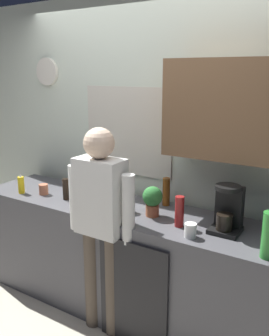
# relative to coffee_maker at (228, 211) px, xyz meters

# --- Properties ---
(ground_plane) EXTENTS (8.00, 8.00, 0.00)m
(ground_plane) POSITION_rel_coffee_maker_xyz_m (-0.83, -0.31, -1.06)
(ground_plane) COLOR beige
(kitchen_counter) EXTENTS (2.72, 0.64, 0.92)m
(kitchen_counter) POSITION_rel_coffee_maker_xyz_m (-0.83, -0.01, -0.61)
(kitchen_counter) COLOR #4C4C51
(kitchen_counter) RESTS_ON ground_plane
(dishwasher_panel) EXTENTS (0.56, 0.02, 0.83)m
(dishwasher_panel) POSITION_rel_coffee_maker_xyz_m (-0.54, -0.35, -0.65)
(dishwasher_panel) COLOR black
(dishwasher_panel) RESTS_ON ground_plane
(back_wall_assembly) EXTENTS (4.32, 0.42, 2.60)m
(back_wall_assembly) POSITION_rel_coffee_maker_xyz_m (-0.74, 0.39, 0.30)
(back_wall_assembly) COLOR silver
(back_wall_assembly) RESTS_ON ground_plane
(coffee_maker) EXTENTS (0.20, 0.20, 0.33)m
(coffee_maker) POSITION_rel_coffee_maker_xyz_m (0.00, 0.00, 0.00)
(coffee_maker) COLOR black
(coffee_maker) RESTS_ON kitchen_counter
(bottle_dark_sauce) EXTENTS (0.06, 0.06, 0.18)m
(bottle_dark_sauce) POSITION_rel_coffee_maker_xyz_m (-1.36, -0.11, -0.06)
(bottle_dark_sauce) COLOR black
(bottle_dark_sauce) RESTS_ON kitchen_counter
(bottle_olive_oil) EXTENTS (0.06, 0.06, 0.25)m
(bottle_olive_oil) POSITION_rel_coffee_maker_xyz_m (-1.16, 0.07, -0.02)
(bottle_olive_oil) COLOR olive
(bottle_olive_oil) RESTS_ON kitchen_counter
(bottle_amber_beer) EXTENTS (0.06, 0.06, 0.23)m
(bottle_amber_beer) POSITION_rel_coffee_maker_xyz_m (-0.58, 0.22, -0.03)
(bottle_amber_beer) COLOR brown
(bottle_amber_beer) RESTS_ON kitchen_counter
(bottle_red_vinegar) EXTENTS (0.06, 0.06, 0.22)m
(bottle_red_vinegar) POSITION_rel_coffee_maker_xyz_m (-0.31, -0.11, -0.04)
(bottle_red_vinegar) COLOR maroon
(bottle_red_vinegar) RESTS_ON kitchen_counter
(cup_white_mug) EXTENTS (0.08, 0.08, 0.10)m
(cup_white_mug) POSITION_rel_coffee_maker_xyz_m (-0.17, -0.22, -0.10)
(cup_white_mug) COLOR white
(cup_white_mug) RESTS_ON kitchen_counter
(cup_terracotta_mug) EXTENTS (0.08, 0.08, 0.09)m
(cup_terracotta_mug) POSITION_rel_coffee_maker_xyz_m (-1.62, -0.11, -0.10)
(cup_terracotta_mug) COLOR #B26647
(cup_terracotta_mug) RESTS_ON kitchen_counter
(cup_blue_mug) EXTENTS (0.08, 0.08, 0.10)m
(cup_blue_mug) POSITION_rel_coffee_maker_xyz_m (-0.75, -0.07, -0.10)
(cup_blue_mug) COLOR #3351B2
(cup_blue_mug) RESTS_ON kitchen_counter
(mixing_bowl) EXTENTS (0.22, 0.22, 0.08)m
(mixing_bowl) POSITION_rel_coffee_maker_xyz_m (-1.35, 0.06, -0.11)
(mixing_bowl) COLOR white
(mixing_bowl) RESTS_ON kitchen_counter
(potted_plant) EXTENTS (0.15, 0.15, 0.23)m
(potted_plant) POSITION_rel_coffee_maker_xyz_m (-0.56, -0.04, -0.01)
(potted_plant) COLOR #9E5638
(potted_plant) RESTS_ON kitchen_counter
(dish_soap) EXTENTS (0.06, 0.06, 0.18)m
(dish_soap) POSITION_rel_coffee_maker_xyz_m (-1.81, -0.19, -0.07)
(dish_soap) COLOR yellow
(dish_soap) RESTS_ON kitchen_counter
(storage_canister) EXTENTS (0.14, 0.14, 0.17)m
(storage_canister) POSITION_rel_coffee_maker_xyz_m (-0.93, -0.03, -0.06)
(storage_canister) COLOR silver
(storage_canister) RESTS_ON kitchen_counter
(person_at_sink) EXTENTS (0.57, 0.22, 1.60)m
(person_at_sink) POSITION_rel_coffee_maker_xyz_m (-0.83, -0.31, -0.12)
(person_at_sink) COLOR brown
(person_at_sink) RESTS_ON ground_plane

